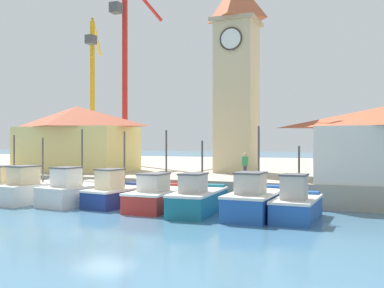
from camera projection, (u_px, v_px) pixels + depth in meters
The scene contains 15 objects.
ground_plane at pixel (105, 216), 21.83m from camera, with size 300.00×300.00×0.00m, color teal.
quay_wharf at pixel (246, 171), 45.99m from camera, with size 120.00×40.00×1.35m, color #A89E89.
fishing_boat_far_left at pixel (8, 188), 27.90m from camera, with size 2.42×4.71×4.06m.
fishing_boat_left_outer at pixel (34, 190), 27.07m from camera, with size 2.56×5.22×3.88m.
fishing_boat_left_inner at pixel (75, 192), 26.01m from camera, with size 2.66×4.60×4.39m.
fishing_boat_mid_left at pixel (118, 193), 25.41m from camera, with size 2.44×4.60×4.24m.
fishing_boat_center at pixel (161, 196), 24.27m from camera, with size 2.20×5.22×4.28m.
fishing_boat_mid_right at pixel (198, 199), 22.77m from camera, with size 2.13×5.13×3.70m.
fishing_boat_right_inner at pixel (255, 201), 21.76m from camera, with size 2.19×5.17×4.42m.
fishing_boat_right_outer at pixel (297, 205), 20.80m from camera, with size 1.99×4.19×3.44m.
clock_tower at pixel (237, 69), 33.55m from camera, with size 3.34×3.34×16.10m.
warehouse_left at pixel (77, 137), 36.15m from camera, with size 9.32×5.56×5.16m.
port_crane_near at pixel (125, 94), 45.36m from camera, with size 2.73×7.05×19.11m.
port_crane_far at pixel (93, 106), 52.47m from camera, with size 5.00×9.00×16.79m.
dock_worker_near_tower at pixel (245, 166), 27.19m from camera, with size 0.34×0.22×1.62m.
Camera 1 is at (12.07, -18.65, 3.63)m, focal length 42.00 mm.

